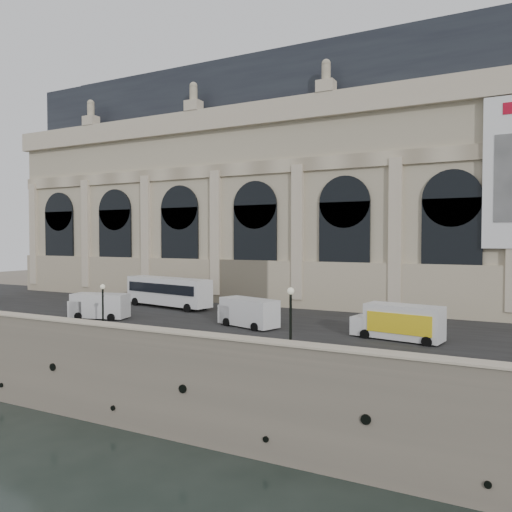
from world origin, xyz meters
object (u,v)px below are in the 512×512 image
Objects in this scene: lamp_left at (103,309)px; lamp_right at (291,323)px; bus_left at (168,291)px; van_c at (246,312)px; box_truck at (399,322)px; van_b at (97,306)px.

lamp_right reaches higher than lamp_left.
lamp_right is (20.29, -14.52, 0.37)m from bus_left.
van_c is 1.51× the size of lamp_left.
bus_left is at bearing 153.87° from van_c.
lamp_right is at bearing -119.68° from box_truck.
van_b is at bearing -169.62° from van_c.
lamp_right is (16.20, -0.85, 0.28)m from lamp_left.
lamp_right reaches higher than van_b.
lamp_left is 0.87× the size of lamp_right.
bus_left reaches higher than van_b.
bus_left is 24.95m from lamp_right.
bus_left is at bearing 166.47° from box_truck.
box_truck is at bearing 60.32° from lamp_right.
bus_left reaches higher than van_c.
van_b is 22.39m from lamp_right.
bus_left reaches higher than box_truck.
lamp_right is at bearing -35.58° from bus_left.
van_b is at bearing 165.29° from lamp_right.
lamp_right reaches higher than box_truck.
bus_left is 2.91× the size of lamp_left.
lamp_left is at bearing -41.61° from van_b.
lamp_left is at bearing -73.32° from bus_left.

